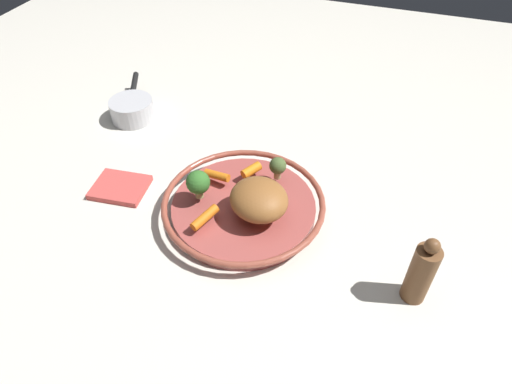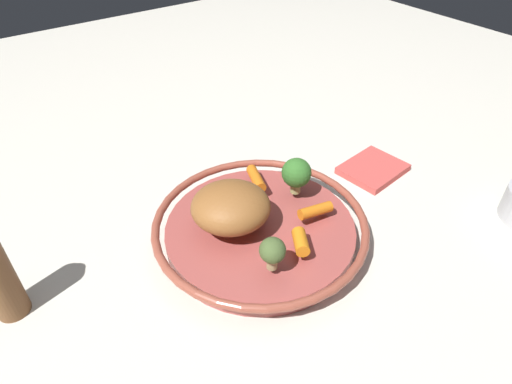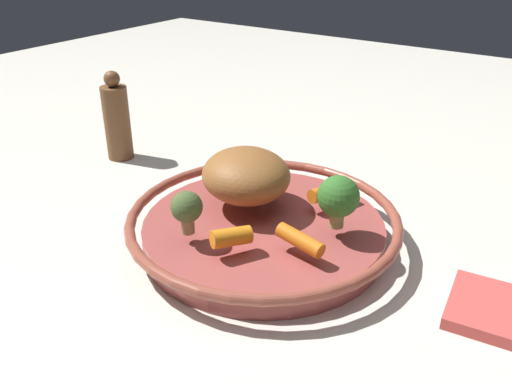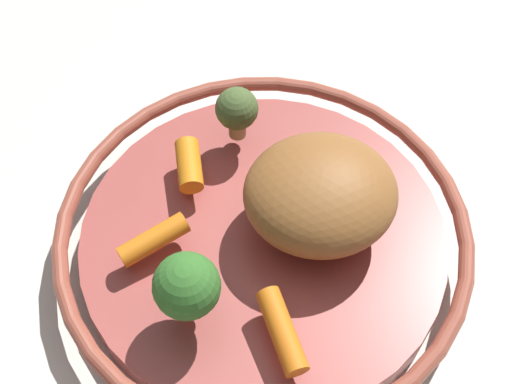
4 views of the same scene
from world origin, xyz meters
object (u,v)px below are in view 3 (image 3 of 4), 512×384
at_px(serving_bowl, 263,227).
at_px(roast_chicken_piece, 246,175).
at_px(broccoli_floret_small, 338,197).
at_px(broccoli_floret_large, 187,208).
at_px(baby_carrot_left, 300,240).
at_px(dish_towel, 508,314).
at_px(baby_carrot_near_rim, 331,192).
at_px(baby_carrot_right, 231,237).
at_px(pepper_mill, 117,120).

height_order(serving_bowl, roast_chicken_piece, roast_chicken_piece).
bearing_deg(broccoli_floret_small, broccoli_floret_large, 39.15).
relative_size(roast_chicken_piece, baby_carrot_left, 2.10).
bearing_deg(baby_carrot_left, dish_towel, -163.72).
xyz_separation_m(roast_chicken_piece, baby_carrot_left, (-0.12, 0.06, -0.02)).
bearing_deg(roast_chicken_piece, baby_carrot_near_rim, -146.65).
xyz_separation_m(roast_chicken_piece, baby_carrot_near_rim, (-0.09, -0.06, -0.02)).
bearing_deg(broccoli_floret_small, dish_towel, 179.56).
bearing_deg(broccoli_floret_large, baby_carrot_right, -173.30).
bearing_deg(serving_bowl, broccoli_floret_small, -166.67).
height_order(serving_bowl, baby_carrot_right, baby_carrot_right).
bearing_deg(broccoli_floret_large, serving_bowl, -117.24).
distance_m(pepper_mill, dish_towel, 0.67).
height_order(broccoli_floret_large, dish_towel, broccoli_floret_large).
xyz_separation_m(baby_carrot_right, baby_carrot_left, (-0.07, -0.04, -0.00)).
distance_m(serving_bowl, baby_carrot_right, 0.09).
bearing_deg(baby_carrot_right, broccoli_floret_small, -126.89).
bearing_deg(dish_towel, broccoli_floret_large, 17.91).
bearing_deg(pepper_mill, serving_bowl, 165.90).
bearing_deg(dish_towel, pepper_mill, -6.17).
relative_size(baby_carrot_right, broccoli_floret_large, 0.86).
bearing_deg(baby_carrot_left, baby_carrot_near_rim, -77.97).
relative_size(baby_carrot_left, dish_towel, 0.49).
xyz_separation_m(baby_carrot_right, dish_towel, (-0.29, -0.10, -0.05)).
bearing_deg(pepper_mill, baby_carrot_left, 163.05).
relative_size(serving_bowl, pepper_mill, 2.26).
xyz_separation_m(serving_bowl, baby_carrot_near_rim, (-0.05, -0.08, 0.03)).
height_order(roast_chicken_piece, broccoli_floret_small, same).
distance_m(roast_chicken_piece, baby_carrot_near_rim, 0.11).
height_order(baby_carrot_right, baby_carrot_near_rim, baby_carrot_right).
xyz_separation_m(baby_carrot_left, baby_carrot_near_rim, (0.03, -0.13, 0.00)).
height_order(roast_chicken_piece, baby_carrot_left, roast_chicken_piece).
distance_m(serving_bowl, broccoli_floret_small, 0.11).
distance_m(serving_bowl, broccoli_floret_large, 0.12).
relative_size(broccoli_floret_small, pepper_mill, 0.43).
bearing_deg(baby_carrot_left, baby_carrot_right, 31.31).
bearing_deg(broccoli_floret_large, broccoli_floret_small, -140.85).
bearing_deg(dish_towel, broccoli_floret_small, -0.44).
xyz_separation_m(baby_carrot_near_rim, dish_towel, (-0.25, 0.06, -0.05)).
relative_size(serving_bowl, broccoli_floret_small, 5.30).
bearing_deg(roast_chicken_piece, broccoli_floret_small, -179.65).
bearing_deg(roast_chicken_piece, dish_towel, 179.87).
height_order(broccoli_floret_small, pepper_mill, pepper_mill).
relative_size(baby_carrot_left, pepper_mill, 0.38).
bearing_deg(broccoli_floret_large, roast_chicken_piece, -92.60).
relative_size(pepper_mill, dish_towel, 1.28).
relative_size(baby_carrot_near_rim, broccoli_floret_small, 1.00).
height_order(serving_bowl, baby_carrot_left, baby_carrot_left).
distance_m(broccoli_floret_small, broccoli_floret_large, 0.18).
relative_size(baby_carrot_near_rim, broccoli_floret_large, 1.24).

